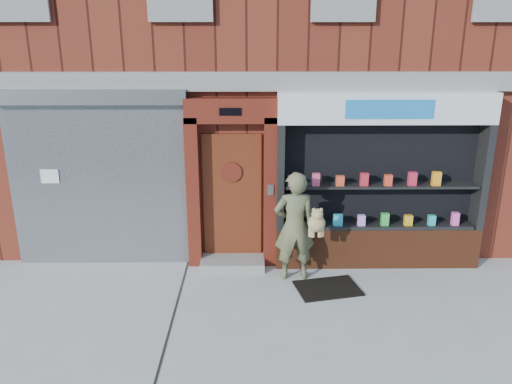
{
  "coord_description": "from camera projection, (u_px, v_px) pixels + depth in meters",
  "views": [
    {
      "loc": [
        -0.42,
        -6.19,
        3.87
      ],
      "look_at": [
        -0.35,
        1.0,
        1.59
      ],
      "focal_mm": 35.0,
      "sensor_mm": 36.0,
      "label": 1
    }
  ],
  "objects": [
    {
      "name": "doormat",
      "position": [
        328.0,
        288.0,
        7.93
      ],
      "size": [
        1.1,
        0.88,
        0.02
      ],
      "primitive_type": "cube",
      "rotation": [
        0.0,
        0.0,
        0.21
      ],
      "color": "black",
      "rests_on": "ground"
    },
    {
      "name": "shutter_bay",
      "position": [
        98.0,
        169.0,
        8.37
      ],
      "size": [
        3.1,
        0.3,
        3.04
      ],
      "color": "gray",
      "rests_on": "ground"
    },
    {
      "name": "ground",
      "position": [
        281.0,
        320.0,
        7.08
      ],
      "size": [
        80.0,
        80.0,
        0.0
      ],
      "primitive_type": "plane",
      "color": "#9E9E99",
      "rests_on": "ground"
    },
    {
      "name": "building",
      "position": [
        269.0,
        28.0,
        11.58
      ],
      "size": [
        12.0,
        8.16,
        8.0
      ],
      "color": "maroon",
      "rests_on": "ground"
    },
    {
      "name": "woman",
      "position": [
        296.0,
        226.0,
        8.03
      ],
      "size": [
        0.82,
        0.54,
        1.82
      ],
      "color": "brown",
      "rests_on": "ground"
    },
    {
      "name": "red_door_bay",
      "position": [
        232.0,
        184.0,
        8.4
      ],
      "size": [
        1.52,
        0.58,
        2.9
      ],
      "color": "#4E160D",
      "rests_on": "ground"
    },
    {
      "name": "pharmacy_bay",
      "position": [
        380.0,
        189.0,
        8.41
      ],
      "size": [
        3.5,
        0.41,
        3.0
      ],
      "color": "#642E17",
      "rests_on": "ground"
    }
  ]
}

